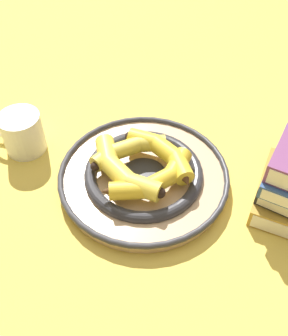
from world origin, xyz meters
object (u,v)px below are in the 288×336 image
at_px(decorative_bowl, 144,176).
at_px(coffee_mug, 21,132).
at_px(banana_b, 130,149).
at_px(banana_a, 164,153).
at_px(banana_d, 153,180).
at_px(banana_c, 121,169).

height_order(decorative_bowl, coffee_mug, coffee_mug).
bearing_deg(coffee_mug, banana_b, -174.19).
relative_size(decorative_bowl, banana_b, 1.95).
xyz_separation_m(decorative_bowl, banana_b, (0.04, 0.02, 0.04)).
bearing_deg(banana_a, decorative_bowl, 80.67).
bearing_deg(coffee_mug, banana_a, -173.31).
bearing_deg(banana_b, banana_d, 94.01).
bearing_deg(banana_b, decorative_bowl, 100.75).
relative_size(banana_c, coffee_mug, 1.54).
bearing_deg(banana_c, banana_b, 124.89).
xyz_separation_m(banana_a, banana_b, (0.03, 0.06, -0.00)).
distance_m(decorative_bowl, banana_d, 0.06).
relative_size(decorative_bowl, banana_c, 1.80).
bearing_deg(banana_d, coffee_mug, 119.46).
relative_size(banana_a, coffee_mug, 1.38).
distance_m(banana_c, banana_d, 0.07).
xyz_separation_m(banana_a, banana_c, (-0.02, 0.09, 0.00)).
bearing_deg(decorative_bowl, banana_b, 22.03).
height_order(banana_c, coffee_mug, coffee_mug).
distance_m(banana_a, banana_b, 0.07).
relative_size(banana_c, banana_d, 0.99).
bearing_deg(banana_a, banana_b, 36.52).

